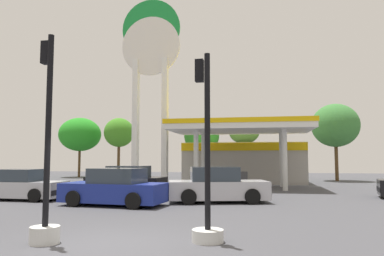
{
  "coord_description": "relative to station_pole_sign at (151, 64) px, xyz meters",
  "views": [
    {
      "loc": [
        3.47,
        -8.23,
        1.98
      ],
      "look_at": [
        -0.01,
        10.71,
        3.59
      ],
      "focal_mm": 34.32,
      "sensor_mm": 36.0,
      "label": 1
    }
  ],
  "objects": [
    {
      "name": "tree_1",
      "position": [
        -6.44,
        10.13,
        -4.36
      ],
      "size": [
        3.09,
        3.09,
        6.19
      ],
      "color": "brown",
      "rests_on": "ground"
    },
    {
      "name": "ground_plane",
      "position": [
        4.41,
        -17.58,
        -9.02
      ],
      "size": [
        90.0,
        90.0,
        0.0
      ],
      "primitive_type": "plane",
      "color": "#47474C",
      "rests_on": "ground"
    },
    {
      "name": "car_3",
      "position": [
        5.96,
        -8.94,
        -8.29
      ],
      "size": [
        4.8,
        2.88,
        1.61
      ],
      "color": "black",
      "rests_on": "ground"
    },
    {
      "name": "tree_3",
      "position": [
        6.47,
        9.38,
        -4.53
      ],
      "size": [
        2.92,
        2.92,
        5.75
      ],
      "color": "brown",
      "rests_on": "ground"
    },
    {
      "name": "car_4",
      "position": [
        1.77,
        -10.88,
        -8.31
      ],
      "size": [
        4.57,
        2.39,
        1.57
      ],
      "color": "black",
      "rests_on": "ground"
    },
    {
      "name": "traffic_signal_1",
      "position": [
        2.87,
        -17.8,
        -7.61
      ],
      "size": [
        0.68,
        0.7,
        5.0
      ],
      "color": "silver",
      "rests_on": "ground"
    },
    {
      "name": "gas_station",
      "position": [
        6.61,
        4.77,
        -7.0
      ],
      "size": [
        9.65,
        12.52,
        4.49
      ],
      "color": "#ADA89E",
      "rests_on": "ground"
    },
    {
      "name": "car_2",
      "position": [
        -3.5,
        -9.67,
        -8.35
      ],
      "size": [
        4.13,
        1.9,
        1.48
      ],
      "color": "black",
      "rests_on": "ground"
    },
    {
      "name": "traffic_signal_0",
      "position": [
        6.61,
        -16.96,
        -7.73
      ],
      "size": [
        0.76,
        0.76,
        4.58
      ],
      "color": "silver",
      "rests_on": "ground"
    },
    {
      "name": "car_0",
      "position": [
        0.42,
        -5.83,
        -8.31
      ],
      "size": [
        4.54,
        2.31,
        1.58
      ],
      "color": "black",
      "rests_on": "ground"
    },
    {
      "name": "station_pole_sign",
      "position": [
        0.0,
        0.0,
        0.0
      ],
      "size": [
        4.44,
        0.56,
        13.94
      ],
      "color": "white",
      "rests_on": "ground"
    },
    {
      "name": "tree_2",
      "position": [
        2.33,
        9.61,
        -4.83
      ],
      "size": [
        3.43,
        3.43,
        5.84
      ],
      "color": "brown",
      "rests_on": "ground"
    },
    {
      "name": "tree_0",
      "position": [
        -11.4,
        11.27,
        -4.41
      ],
      "size": [
        4.52,
        4.52,
        6.43
      ],
      "color": "brown",
      "rests_on": "ground"
    },
    {
      "name": "tree_4",
      "position": [
        14.68,
        9.03,
        -4.05
      ],
      "size": [
        4.2,
        4.2,
        6.94
      ],
      "color": "brown",
      "rests_on": "ground"
    }
  ]
}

